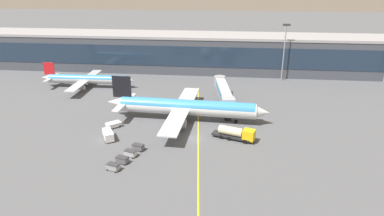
{
  "coord_description": "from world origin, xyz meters",
  "views": [
    {
      "loc": [
        7.79,
        -75.41,
        37.89
      ],
      "look_at": [
        -1.68,
        9.63,
        4.5
      ],
      "focal_mm": 31.33,
      "sensor_mm": 36.0,
      "label": 1
    }
  ],
  "objects_px": {
    "baggage_cart_3": "(138,147)",
    "commuter_jet_far": "(87,79)",
    "baggage_cart_0": "(113,167)",
    "baggage_cart_1": "(122,160)",
    "crew_van": "(108,134)",
    "baggage_cart_2": "(130,153)",
    "main_airliner": "(186,107)",
    "pushback_tug": "(113,124)",
    "fuel_tanker": "(236,133)"
  },
  "relations": [
    {
      "from": "baggage_cart_3",
      "to": "commuter_jet_far",
      "type": "height_order",
      "value": "commuter_jet_far"
    },
    {
      "from": "baggage_cart_0",
      "to": "baggage_cart_1",
      "type": "xyz_separation_m",
      "value": [
        0.98,
        3.05,
        0.0
      ]
    },
    {
      "from": "crew_van",
      "to": "baggage_cart_3",
      "type": "bearing_deg",
      "value": -27.95
    },
    {
      "from": "crew_van",
      "to": "baggage_cart_2",
      "type": "bearing_deg",
      "value": -44.35
    },
    {
      "from": "baggage_cart_3",
      "to": "main_airliner",
      "type": "bearing_deg",
      "value": 65.02
    },
    {
      "from": "baggage_cart_1",
      "to": "pushback_tug",
      "type": "bearing_deg",
      "value": 114.26
    },
    {
      "from": "baggage_cart_1",
      "to": "baggage_cart_3",
      "type": "xyz_separation_m",
      "value": [
        1.95,
        6.1,
        0.0
      ]
    },
    {
      "from": "main_airliner",
      "to": "crew_van",
      "type": "relative_size",
      "value": 8.63
    },
    {
      "from": "baggage_cart_1",
      "to": "baggage_cart_2",
      "type": "bearing_deg",
      "value": 72.24
    },
    {
      "from": "crew_van",
      "to": "baggage_cart_3",
      "type": "height_order",
      "value": "crew_van"
    },
    {
      "from": "crew_van",
      "to": "baggage_cart_3",
      "type": "xyz_separation_m",
      "value": [
        8.95,
        -4.75,
        -0.53
      ]
    },
    {
      "from": "main_airliner",
      "to": "fuel_tanker",
      "type": "xyz_separation_m",
      "value": [
        14.05,
        -10.98,
        -2.12
      ]
    },
    {
      "from": "main_airliner",
      "to": "baggage_cart_2",
      "type": "height_order",
      "value": "main_airliner"
    },
    {
      "from": "fuel_tanker",
      "to": "crew_van",
      "type": "relative_size",
      "value": 2.05
    },
    {
      "from": "baggage_cart_3",
      "to": "commuter_jet_far",
      "type": "xyz_separation_m",
      "value": [
        -31.1,
        45.37,
        2.31
      ]
    },
    {
      "from": "pushback_tug",
      "to": "commuter_jet_far",
      "type": "height_order",
      "value": "commuter_jet_far"
    },
    {
      "from": "main_airliner",
      "to": "baggage_cart_2",
      "type": "distance_m",
      "value": 24.41
    },
    {
      "from": "fuel_tanker",
      "to": "main_airliner",
      "type": "bearing_deg",
      "value": 141.97
    },
    {
      "from": "fuel_tanker",
      "to": "baggage_cart_1",
      "type": "relative_size",
      "value": 3.68
    },
    {
      "from": "crew_van",
      "to": "baggage_cart_1",
      "type": "xyz_separation_m",
      "value": [
        7.0,
        -10.85,
        -0.53
      ]
    },
    {
      "from": "fuel_tanker",
      "to": "commuter_jet_far",
      "type": "distance_m",
      "value": 65.66
    },
    {
      "from": "fuel_tanker",
      "to": "baggage_cart_3",
      "type": "distance_m",
      "value": 24.33
    },
    {
      "from": "baggage_cart_1",
      "to": "baggage_cart_3",
      "type": "height_order",
      "value": "same"
    },
    {
      "from": "baggage_cart_2",
      "to": "main_airliner",
      "type": "bearing_deg",
      "value": 65.97
    },
    {
      "from": "fuel_tanker",
      "to": "baggage_cart_3",
      "type": "relative_size",
      "value": 3.68
    },
    {
      "from": "pushback_tug",
      "to": "crew_van",
      "type": "distance_m",
      "value": 7.13
    },
    {
      "from": "fuel_tanker",
      "to": "baggage_cart_1",
      "type": "bearing_deg",
      "value": -150.33
    },
    {
      "from": "crew_van",
      "to": "baggage_cart_2",
      "type": "xyz_separation_m",
      "value": [
        7.98,
        -7.8,
        -0.53
      ]
    },
    {
      "from": "pushback_tug",
      "to": "baggage_cart_0",
      "type": "distance_m",
      "value": 22.1
    },
    {
      "from": "main_airliner",
      "to": "pushback_tug",
      "type": "xyz_separation_m",
      "value": [
        -18.89,
        -7.28,
        -3.02
      ]
    },
    {
      "from": "baggage_cart_1",
      "to": "baggage_cart_0",
      "type": "bearing_deg",
      "value": -107.76
    },
    {
      "from": "main_airliner",
      "to": "pushback_tug",
      "type": "relative_size",
      "value": 10.73
    },
    {
      "from": "main_airliner",
      "to": "pushback_tug",
      "type": "height_order",
      "value": "main_airliner"
    },
    {
      "from": "baggage_cart_2",
      "to": "baggage_cart_1",
      "type": "bearing_deg",
      "value": -107.76
    },
    {
      "from": "fuel_tanker",
      "to": "pushback_tug",
      "type": "bearing_deg",
      "value": 173.58
    },
    {
      "from": "baggage_cart_0",
      "to": "crew_van",
      "type": "bearing_deg",
      "value": 113.45
    },
    {
      "from": "baggage_cart_1",
      "to": "baggage_cart_3",
      "type": "bearing_deg",
      "value": 72.24
    },
    {
      "from": "baggage_cart_2",
      "to": "baggage_cart_0",
      "type": "bearing_deg",
      "value": -107.76
    },
    {
      "from": "main_airliner",
      "to": "baggage_cart_3",
      "type": "height_order",
      "value": "main_airliner"
    },
    {
      "from": "main_airliner",
      "to": "baggage_cart_3",
      "type": "distance_m",
      "value": 21.26
    },
    {
      "from": "baggage_cart_1",
      "to": "baggage_cart_3",
      "type": "distance_m",
      "value": 6.4
    },
    {
      "from": "crew_van",
      "to": "commuter_jet_far",
      "type": "xyz_separation_m",
      "value": [
        -22.15,
        40.62,
        1.78
      ]
    },
    {
      "from": "fuel_tanker",
      "to": "pushback_tug",
      "type": "relative_size",
      "value": 2.54
    },
    {
      "from": "baggage_cart_3",
      "to": "baggage_cart_2",
      "type": "bearing_deg",
      "value": -107.76
    },
    {
      "from": "baggage_cart_2",
      "to": "pushback_tug",
      "type": "bearing_deg",
      "value": 121.34
    },
    {
      "from": "baggage_cart_2",
      "to": "commuter_jet_far",
      "type": "height_order",
      "value": "commuter_jet_far"
    },
    {
      "from": "main_airliner",
      "to": "fuel_tanker",
      "type": "bearing_deg",
      "value": -38.03
    },
    {
      "from": "baggage_cart_1",
      "to": "commuter_jet_far",
      "type": "xyz_separation_m",
      "value": [
        -29.15,
        51.46,
        2.31
      ]
    },
    {
      "from": "crew_van",
      "to": "baggage_cart_3",
      "type": "relative_size",
      "value": 1.8
    },
    {
      "from": "baggage_cart_0",
      "to": "baggage_cart_3",
      "type": "distance_m",
      "value": 9.6
    }
  ]
}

